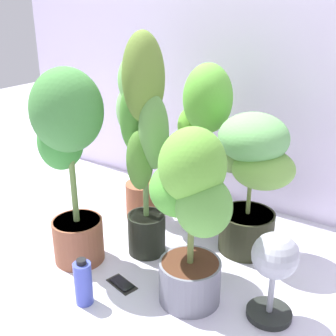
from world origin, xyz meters
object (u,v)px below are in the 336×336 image
potted_plant_back_right (251,172)px  potted_plant_center (144,136)px  nutrient_bottle (83,283)px  potted_plant_back_left (138,121)px  cell_phone (122,284)px  potted_plant_front_right (191,207)px  potted_plant_front_left (68,146)px  potted_plant_back_center (204,128)px  floor_fan (274,264)px

potted_plant_back_right → potted_plant_center: size_ratio=0.66×
potted_plant_center → nutrient_bottle: size_ratio=5.04×
potted_plant_back_left → cell_phone: potted_plant_back_left is taller
cell_phone → potted_plant_center: bearing=27.5°
potted_plant_front_right → potted_plant_back_left: size_ratio=0.81×
potted_plant_front_right → potted_plant_center: (-0.36, 0.18, 0.17)m
potted_plant_back_right → potted_plant_front_left: bearing=-141.2°
potted_plant_back_center → potted_plant_center: bearing=-98.5°
potted_plant_back_left → potted_plant_front_left: potted_plant_back_left is taller
potted_plant_front_right → potted_plant_back_right: (0.04, 0.48, -0.01)m
potted_plant_back_center → potted_plant_center: potted_plant_center is taller
potted_plant_back_left → floor_fan: size_ratio=2.49×
potted_plant_front_right → potted_plant_front_left: (-0.60, -0.04, 0.14)m
potted_plant_front_left → floor_fan: bearing=7.6°
potted_plant_center → potted_plant_back_right: bearing=36.7°
nutrient_bottle → potted_plant_back_left: bearing=109.9°
potted_plant_back_left → potted_plant_back_right: (0.65, 0.01, -0.15)m
potted_plant_back_center → potted_plant_back_right: (0.33, -0.14, -0.13)m
potted_plant_back_center → potted_plant_front_left: 0.73m
cell_phone → potted_plant_back_right: bearing=-16.3°
potted_plant_back_center → potted_plant_center: size_ratio=0.83×
potted_plant_front_right → potted_plant_center: potted_plant_center is taller
cell_phone → nutrient_bottle: (-0.05, -0.17, 0.09)m
potted_plant_back_center → cell_phone: 0.89m
cell_phone → potted_plant_front_left: bearing=95.3°
potted_plant_back_center → floor_fan: 0.86m
potted_plant_back_left → floor_fan: (0.93, -0.39, -0.32)m
potted_plant_back_left → potted_plant_front_right: bearing=-37.8°
potted_plant_front_right → potted_plant_back_right: potted_plant_front_right is taller
potted_plant_back_center → nutrient_bottle: 0.99m
potted_plant_back_center → nutrient_bottle: size_ratio=4.20×
potted_plant_back_left → floor_fan: 1.06m
potted_plant_back_left → nutrient_bottle: bearing=-70.1°
nutrient_bottle → potted_plant_back_right: bearing=62.4°
potted_plant_front_left → potted_plant_center: size_ratio=0.87×
potted_plant_back_left → potted_plant_center: size_ratio=0.88×
potted_plant_center → cell_phone: size_ratio=6.73×
potted_plant_front_right → nutrient_bottle: size_ratio=3.58×
potted_plant_front_right → nutrient_bottle: potted_plant_front_right is taller
cell_phone → potted_plant_front_right: bearing=-59.4°
potted_plant_back_left → potted_plant_back_center: bearing=24.4°
potted_plant_back_right → potted_plant_center: bearing=-143.3°
potted_plant_center → floor_fan: size_ratio=2.84×
potted_plant_back_right → nutrient_bottle: bearing=-117.6°
potted_plant_back_right → potted_plant_center: (-0.40, -0.30, 0.18)m
potted_plant_back_right → floor_fan: (0.28, -0.40, -0.17)m
potted_plant_back_left → potted_plant_center: (0.26, -0.29, 0.04)m
potted_plant_back_left → potted_plant_back_right: size_ratio=1.33×
potted_plant_back_left → potted_plant_front_left: bearing=-89.1°
potted_plant_front_left → potted_plant_back_left: bearing=90.9°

